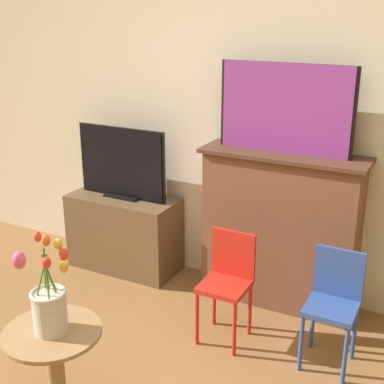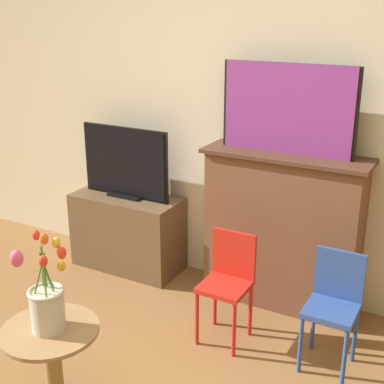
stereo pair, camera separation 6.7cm
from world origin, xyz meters
The scene contains 9 objects.
wall_back centered at (0.00, 2.13, 1.35)m, with size 8.00×0.06×2.70m.
fireplace_mantel centered at (0.29, 1.95, 0.55)m, with size 1.08×0.35×1.07m.
painting centered at (0.27, 1.95, 1.35)m, with size 0.87×0.03×0.56m.
tv_stand centered at (-0.94, 1.88, 0.29)m, with size 0.84×0.39×0.59m.
tv_monitor centered at (-0.94, 1.89, 0.85)m, with size 0.73×0.12×0.54m.
chair_red centered at (0.15, 1.40, 0.40)m, with size 0.28×0.28×0.68m.
chair_blue centered at (0.78, 1.45, 0.40)m, with size 0.28×0.28×0.68m.
side_table centered at (-0.30, 0.36, 0.33)m, with size 0.47×0.47×0.51m.
vase_tulips centered at (-0.31, 0.36, 0.66)m, with size 0.23×0.24×0.46m.
Camera 1 is at (1.27, -1.25, 1.97)m, focal length 50.00 mm.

